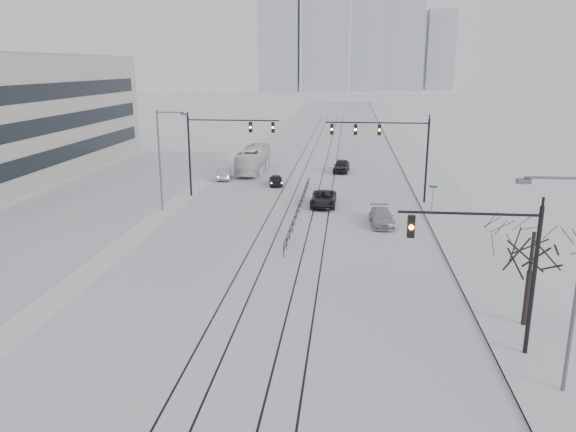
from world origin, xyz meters
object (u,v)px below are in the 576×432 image
at_px(bare_tree, 533,242).
at_px(sedan_sb_inner, 276,180).
at_px(traffic_mast_near, 497,260).
at_px(box_truck, 254,160).
at_px(sedan_nb_far, 341,166).
at_px(sedan_sb_outer, 224,174).
at_px(sedan_nb_right, 382,217).
at_px(sedan_nb_front, 323,199).

height_order(bare_tree, sedan_sb_inner, bare_tree).
relative_size(traffic_mast_near, box_truck, 0.64).
relative_size(sedan_sb_inner, sedan_nb_far, 0.80).
relative_size(sedan_sb_outer, box_truck, 0.38).
distance_m(sedan_sb_outer, sedan_nb_right, 24.39).
relative_size(traffic_mast_near, bare_tree, 1.15).
bearing_deg(sedan_sb_outer, traffic_mast_near, 108.45).
relative_size(sedan_nb_far, box_truck, 0.41).
height_order(sedan_nb_right, sedan_nb_far, sedan_nb_far).
bearing_deg(sedan_nb_front, bare_tree, -64.41).
height_order(sedan_nb_far, box_truck, box_truck).
height_order(traffic_mast_near, sedan_sb_outer, traffic_mast_near).
xyz_separation_m(bare_tree, sedan_nb_far, (-9.80, 41.55, -3.72)).
height_order(sedan_nb_front, box_truck, box_truck).
distance_m(sedan_sb_inner, sedan_nb_front, 10.43).
height_order(sedan_nb_right, box_truck, box_truck).
height_order(bare_tree, sedan_nb_right, bare_tree).
bearing_deg(box_truck, traffic_mast_near, 113.74).
bearing_deg(box_truck, sedan_sb_outer, 62.88).
bearing_deg(bare_tree, sedan_nb_right, 108.77).
bearing_deg(sedan_nb_front, traffic_mast_near, -71.38).
xyz_separation_m(sedan_sb_inner, sedan_nb_far, (7.00, 8.70, 0.15)).
relative_size(traffic_mast_near, sedan_nb_right, 1.54).
relative_size(traffic_mast_near, sedan_nb_far, 1.56).
distance_m(bare_tree, sedan_sb_inner, 37.10).
bearing_deg(sedan_nb_right, sedan_nb_far, 95.75).
height_order(sedan_sb_outer, sedan_nb_front, sedan_nb_front).
relative_size(sedan_sb_inner, sedan_nb_front, 0.72).
distance_m(traffic_mast_near, box_truck, 47.18).
distance_m(sedan_nb_front, box_truck, 18.89).
distance_m(sedan_nb_right, sedan_nb_far, 23.76).
bearing_deg(sedan_sb_inner, sedan_nb_front, 113.53).
bearing_deg(sedan_nb_front, sedan_sb_inner, 123.11).
distance_m(bare_tree, sedan_sb_outer, 42.58).
xyz_separation_m(sedan_nb_front, sedan_nb_right, (5.06, -5.98, -0.03)).
bearing_deg(sedan_nb_right, box_truck, 119.67).
height_order(sedan_sb_inner, sedan_nb_far, sedan_nb_far).
height_order(sedan_sb_outer, box_truck, box_truck).
relative_size(traffic_mast_near, sedan_nb_front, 1.40).
relative_size(traffic_mast_near, sedan_sb_outer, 1.69).
distance_m(traffic_mast_near, sedan_nb_far, 45.32).
distance_m(traffic_mast_near, sedan_nb_front, 28.71).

